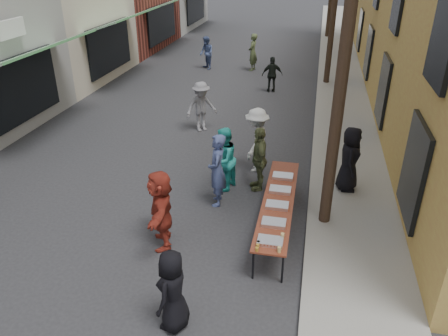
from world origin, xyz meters
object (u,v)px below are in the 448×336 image
at_px(server, 349,159).
at_px(guest_front_c, 223,160).
at_px(guest_front_a, 173,291).
at_px(utility_pole_near, 348,29).
at_px(catering_tray_sausage, 270,241).
at_px(serving_table, 278,201).

bearing_deg(server, guest_front_c, 99.18).
bearing_deg(guest_front_a, guest_front_c, -166.91).
bearing_deg(guest_front_a, server, 161.42).
distance_m(utility_pole_near, catering_tray_sausage, 4.38).
bearing_deg(catering_tray_sausage, guest_front_c, 116.88).
distance_m(catering_tray_sausage, guest_front_c, 3.57).
relative_size(utility_pole_near, server, 5.13).
bearing_deg(server, guest_front_a, 150.25).
bearing_deg(utility_pole_near, server, 71.73).
relative_size(guest_front_a, guest_front_c, 0.89).
height_order(catering_tray_sausage, server, server).
xyz_separation_m(utility_pole_near, catering_tray_sausage, (-1.09, -2.05, -3.71)).
height_order(guest_front_a, guest_front_c, guest_front_c).
height_order(serving_table, guest_front_c, guest_front_c).
height_order(serving_table, guest_front_a, guest_front_a).
bearing_deg(guest_front_c, guest_front_a, 18.32).
bearing_deg(utility_pole_near, catering_tray_sausage, -117.93).
distance_m(utility_pole_near, serving_table, 3.96).
distance_m(utility_pole_near, guest_front_a, 5.85).
xyz_separation_m(utility_pole_near, server, (0.55, 1.66, -3.52)).
bearing_deg(server, serving_table, 141.51).
bearing_deg(catering_tray_sausage, serving_table, 90.00).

